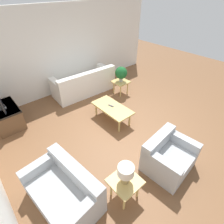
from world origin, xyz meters
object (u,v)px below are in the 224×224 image
coffee_table (112,109)px  side_table_plant (121,83)px  sofa (85,85)px  tv_stand_chest (6,116)px  armchair (168,157)px  loveseat (64,191)px  potted_plant (121,73)px  side_table_lamp (125,183)px  table_lamp (126,172)px

coffee_table → side_table_plant: 1.48m
sofa → tv_stand_chest: bearing=4.6°
armchair → side_table_plant: (2.82, -1.37, 0.10)m
coffee_table → tv_stand_chest: tv_stand_chest is taller
sofa → armchair: bearing=85.7°
sofa → loveseat: 3.79m
coffee_table → potted_plant: potted_plant is taller
coffee_table → side_table_lamp: (-1.80, 1.30, 0.01)m
sofa → table_lamp: (-3.55, 1.58, 0.39)m
armchair → potted_plant: bearing=59.4°
side_table_plant → side_table_lamp: size_ratio=1.00×
side_table_plant → side_table_lamp: 3.66m
armchair → table_lamp: bearing=168.9°
armchair → table_lamp: 1.19m
coffee_table → side_table_lamp: size_ratio=2.36×
potted_plant → loveseat: bearing=122.2°
armchair → side_table_plant: armchair is taller
armchair → potted_plant: 3.17m
coffee_table → side_table_plant: side_table_plant is taller
loveseat → potted_plant: potted_plant is taller
sofa → armchair: size_ratio=2.11×
armchair → side_table_plant: size_ratio=2.03×
sofa → potted_plant: bearing=139.4°
tv_stand_chest → potted_plant: 3.56m
armchair → loveseat: bearing=154.2°
sofa → armchair: 3.71m
loveseat → tv_stand_chest: (2.86, 0.14, 0.01)m
tv_stand_chest → potted_plant: (-0.78, -3.44, 0.46)m
sofa → coffee_table: size_ratio=1.82×
armchair → loveseat: 2.07m
armchair → loveseat: (0.74, 1.93, -0.01)m
sofa → coffee_table: sofa is taller
side_table_plant → table_lamp: bearing=137.4°
potted_plant → sofa: bearing=46.4°
potted_plant → side_table_plant: bearing=-45.0°
side_table_plant → table_lamp: table_lamp is taller
side_table_lamp → table_lamp: 0.32m
armchair → coffee_table: (1.92, -0.19, 0.08)m
coffee_table → potted_plant: size_ratio=2.33×
potted_plant → tv_stand_chest: bearing=77.2°
side_table_lamp → potted_plant: size_ratio=0.99×
sofa → side_table_plant: (-0.86, -0.90, 0.07)m
sofa → side_table_lamp: sofa is taller
loveseat → coffee_table: loveseat is taller
sofa → side_table_plant: size_ratio=4.28×
side_table_lamp → potted_plant: potted_plant is taller
table_lamp → side_table_lamp: bearing=116.6°
coffee_table → potted_plant: (0.90, -1.18, 0.38)m
loveseat → side_table_plant: 3.90m
loveseat → table_lamp: (-0.62, -0.82, 0.42)m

